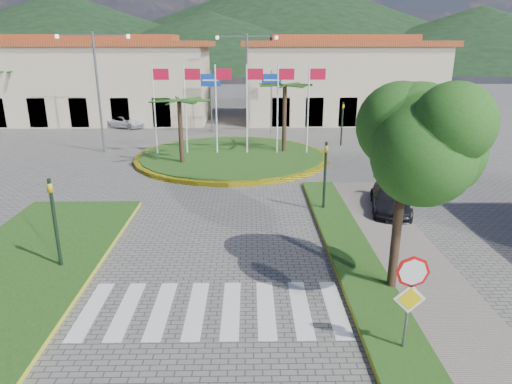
{
  "coord_description": "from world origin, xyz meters",
  "views": [
    {
      "loc": [
        1.14,
        -7.4,
        7.26
      ],
      "look_at": [
        1.38,
        8.0,
        2.23
      ],
      "focal_mm": 32.0,
      "sensor_mm": 36.0,
      "label": 1
    }
  ],
  "objects_px": {
    "white_van": "(125,122)",
    "car_dark_a": "(165,117)",
    "car_side_right": "(390,199)",
    "stop_sign": "(410,289)",
    "car_dark_b": "(348,120)",
    "deciduous_tree": "(408,123)",
    "roundabout_island": "(232,156)"
  },
  "relations": [
    {
      "from": "car_dark_a",
      "to": "car_dark_b",
      "type": "relative_size",
      "value": 0.93
    },
    {
      "from": "car_side_right",
      "to": "stop_sign",
      "type": "bearing_deg",
      "value": -92.61
    },
    {
      "from": "white_van",
      "to": "car_dark_a",
      "type": "height_order",
      "value": "car_dark_a"
    },
    {
      "from": "roundabout_island",
      "to": "car_dark_b",
      "type": "xyz_separation_m",
      "value": [
        10.18,
        12.14,
        0.42
      ]
    },
    {
      "from": "white_van",
      "to": "car_dark_a",
      "type": "relative_size",
      "value": 1.14
    },
    {
      "from": "roundabout_island",
      "to": "white_van",
      "type": "xyz_separation_m",
      "value": [
        -10.09,
        11.81,
        0.36
      ]
    },
    {
      "from": "roundabout_island",
      "to": "stop_sign",
      "type": "distance_m",
      "value": 20.69
    },
    {
      "from": "roundabout_island",
      "to": "car_dark_b",
      "type": "height_order",
      "value": "roundabout_island"
    },
    {
      "from": "car_dark_a",
      "to": "roundabout_island",
      "type": "bearing_deg",
      "value": -140.93
    },
    {
      "from": "car_dark_b",
      "to": "car_dark_a",
      "type": "bearing_deg",
      "value": 84.61
    },
    {
      "from": "white_van",
      "to": "car_side_right",
      "type": "xyz_separation_m",
      "value": [
        17.58,
        -21.89,
        0.06
      ]
    },
    {
      "from": "stop_sign",
      "to": "white_van",
      "type": "bearing_deg",
      "value": 115.2
    },
    {
      "from": "roundabout_island",
      "to": "deciduous_tree",
      "type": "bearing_deg",
      "value": -72.09
    },
    {
      "from": "car_dark_b",
      "to": "car_side_right",
      "type": "relative_size",
      "value": 0.89
    },
    {
      "from": "white_van",
      "to": "roundabout_island",
      "type": "bearing_deg",
      "value": -116.81
    },
    {
      "from": "stop_sign",
      "to": "car_side_right",
      "type": "distance_m",
      "value": 10.35
    },
    {
      "from": "stop_sign",
      "to": "deciduous_tree",
      "type": "distance_m",
      "value": 4.59
    },
    {
      "from": "stop_sign",
      "to": "white_van",
      "type": "relative_size",
      "value": 0.69
    },
    {
      "from": "roundabout_island",
      "to": "car_side_right",
      "type": "distance_m",
      "value": 12.57
    },
    {
      "from": "car_dark_a",
      "to": "car_side_right",
      "type": "relative_size",
      "value": 0.83
    },
    {
      "from": "white_van",
      "to": "car_dark_b",
      "type": "xyz_separation_m",
      "value": [
        20.26,
        0.33,
        0.06
      ]
    },
    {
      "from": "stop_sign",
      "to": "car_side_right",
      "type": "height_order",
      "value": "stop_sign"
    },
    {
      "from": "stop_sign",
      "to": "car_dark_a",
      "type": "xyz_separation_m",
      "value": [
        -11.72,
        34.16,
        -1.22
      ]
    },
    {
      "from": "stop_sign",
      "to": "car_dark_b",
      "type": "bearing_deg",
      "value": 80.68
    },
    {
      "from": "car_side_right",
      "to": "car_dark_a",
      "type": "bearing_deg",
      "value": 132.64
    },
    {
      "from": "stop_sign",
      "to": "car_side_right",
      "type": "bearing_deg",
      "value": 75.35
    },
    {
      "from": "roundabout_island",
      "to": "car_dark_b",
      "type": "distance_m",
      "value": 15.84
    },
    {
      "from": "car_dark_a",
      "to": "car_side_right",
      "type": "height_order",
      "value": "car_side_right"
    },
    {
      "from": "car_dark_a",
      "to": "car_dark_b",
      "type": "height_order",
      "value": "car_dark_b"
    },
    {
      "from": "stop_sign",
      "to": "car_side_right",
      "type": "xyz_separation_m",
      "value": [
        2.6,
        9.95,
        -1.2
      ]
    },
    {
      "from": "roundabout_island",
      "to": "car_side_right",
      "type": "xyz_separation_m",
      "value": [
        7.5,
        -10.09,
        0.42
      ]
    },
    {
      "from": "car_dark_a",
      "to": "deciduous_tree",
      "type": "bearing_deg",
      "value": -145.13
    }
  ]
}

